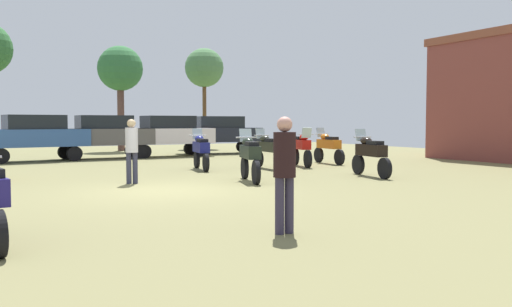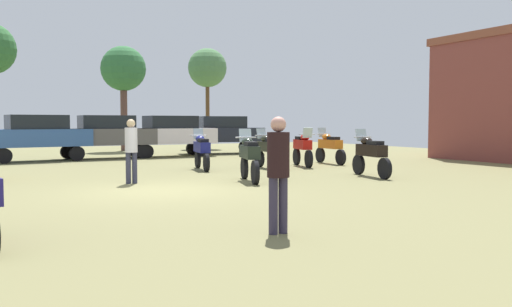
{
  "view_description": "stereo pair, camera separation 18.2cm",
  "coord_description": "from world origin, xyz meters",
  "px_view_note": "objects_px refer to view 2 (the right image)",
  "views": [
    {
      "loc": [
        -4.34,
        -12.6,
        1.71
      ],
      "look_at": [
        3.71,
        2.08,
        0.73
      ],
      "focal_mm": 37.7,
      "sensor_mm": 36.0,
      "label": 1
    },
    {
      "loc": [
        -4.18,
        -12.69,
        1.71
      ],
      "look_at": [
        3.71,
        2.08,
        0.73
      ],
      "focal_mm": 37.7,
      "sensor_mm": 36.0,
      "label": 2
    }
  ],
  "objects_px": {
    "motorcycle_1": "(202,150)",
    "car_3": "(107,133)",
    "car_2": "(37,134)",
    "person_2": "(131,146)",
    "motorcycle_9": "(303,147)",
    "person_1": "(278,165)",
    "tree_2": "(123,70)",
    "motorcycle_6": "(249,156)",
    "motorcycle_10": "(371,153)",
    "motorcycle_5": "(330,146)",
    "car_4": "(170,133)",
    "tree_1": "(207,69)",
    "motorcycle_2": "(269,149)",
    "car_1": "(222,132)"
  },
  "relations": [
    {
      "from": "motorcycle_9",
      "to": "car_4",
      "type": "height_order",
      "value": "car_4"
    },
    {
      "from": "motorcycle_1",
      "to": "tree_2",
      "type": "xyz_separation_m",
      "value": [
        0.82,
        13.99,
        4.02
      ]
    },
    {
      "from": "car_4",
      "to": "tree_2",
      "type": "relative_size",
      "value": 0.71
    },
    {
      "from": "motorcycle_5",
      "to": "motorcycle_10",
      "type": "distance_m",
      "value": 5.22
    },
    {
      "from": "motorcycle_10",
      "to": "motorcycle_9",
      "type": "bearing_deg",
      "value": 96.9
    },
    {
      "from": "motorcycle_9",
      "to": "person_1",
      "type": "bearing_deg",
      "value": 69.75
    },
    {
      "from": "person_1",
      "to": "tree_2",
      "type": "height_order",
      "value": "tree_2"
    },
    {
      "from": "tree_2",
      "to": "tree_1",
      "type": "bearing_deg",
      "value": 8.04
    },
    {
      "from": "person_1",
      "to": "person_2",
      "type": "bearing_deg",
      "value": 91.27
    },
    {
      "from": "motorcycle_1",
      "to": "car_3",
      "type": "bearing_deg",
      "value": 113.35
    },
    {
      "from": "motorcycle_10",
      "to": "person_2",
      "type": "height_order",
      "value": "person_2"
    },
    {
      "from": "motorcycle_10",
      "to": "tree_2",
      "type": "xyz_separation_m",
      "value": [
        -2.87,
        18.71,
        4.01
      ]
    },
    {
      "from": "motorcycle_6",
      "to": "car_2",
      "type": "relative_size",
      "value": 0.48
    },
    {
      "from": "car_1",
      "to": "motorcycle_10",
      "type": "bearing_deg",
      "value": -173.94
    },
    {
      "from": "motorcycle_10",
      "to": "car_4",
      "type": "bearing_deg",
      "value": 110.55
    },
    {
      "from": "motorcycle_9",
      "to": "motorcycle_10",
      "type": "bearing_deg",
      "value": 101.06
    },
    {
      "from": "person_2",
      "to": "tree_2",
      "type": "xyz_separation_m",
      "value": [
        4.17,
        17.1,
        3.7
      ]
    },
    {
      "from": "car_3",
      "to": "tree_2",
      "type": "relative_size",
      "value": 0.7
    },
    {
      "from": "motorcycle_9",
      "to": "car_3",
      "type": "xyz_separation_m",
      "value": [
        -5.59,
        8.01,
        0.44
      ]
    },
    {
      "from": "motorcycle_5",
      "to": "person_2",
      "type": "relative_size",
      "value": 1.27
    },
    {
      "from": "motorcycle_9",
      "to": "tree_1",
      "type": "relative_size",
      "value": 0.32
    },
    {
      "from": "motorcycle_9",
      "to": "tree_1",
      "type": "distance_m",
      "value": 16.11
    },
    {
      "from": "motorcycle_6",
      "to": "motorcycle_10",
      "type": "xyz_separation_m",
      "value": [
        3.95,
        -0.56,
        -0.01
      ]
    },
    {
      "from": "motorcycle_9",
      "to": "tree_2",
      "type": "relative_size",
      "value": 0.34
    },
    {
      "from": "motorcycle_2",
      "to": "motorcycle_10",
      "type": "distance_m",
      "value": 4.22
    },
    {
      "from": "motorcycle_5",
      "to": "person_1",
      "type": "height_order",
      "value": "person_1"
    },
    {
      "from": "motorcycle_5",
      "to": "car_4",
      "type": "xyz_separation_m",
      "value": [
        -4.17,
        7.5,
        0.45
      ]
    },
    {
      "from": "motorcycle_1",
      "to": "motorcycle_10",
      "type": "xyz_separation_m",
      "value": [
        3.69,
        -4.72,
        0.01
      ]
    },
    {
      "from": "motorcycle_2",
      "to": "car_4",
      "type": "relative_size",
      "value": 0.51
    },
    {
      "from": "car_2",
      "to": "tree_2",
      "type": "distance_m",
      "value": 9.44
    },
    {
      "from": "car_2",
      "to": "person_2",
      "type": "bearing_deg",
      "value": -178.78
    },
    {
      "from": "motorcycle_2",
      "to": "motorcycle_5",
      "type": "distance_m",
      "value": 3.44
    },
    {
      "from": "motorcycle_1",
      "to": "car_2",
      "type": "bearing_deg",
      "value": 134.03
    },
    {
      "from": "tree_1",
      "to": "car_1",
      "type": "bearing_deg",
      "value": -105.95
    },
    {
      "from": "motorcycle_9",
      "to": "person_1",
      "type": "height_order",
      "value": "person_1"
    },
    {
      "from": "motorcycle_2",
      "to": "person_2",
      "type": "xyz_separation_m",
      "value": [
        -5.67,
        -2.37,
        0.32
      ]
    },
    {
      "from": "car_3",
      "to": "motorcycle_9",
      "type": "bearing_deg",
      "value": -145.18
    },
    {
      "from": "motorcycle_2",
      "to": "person_2",
      "type": "distance_m",
      "value": 6.15
    },
    {
      "from": "motorcycle_1",
      "to": "car_1",
      "type": "distance_m",
      "value": 9.91
    },
    {
      "from": "motorcycle_2",
      "to": "motorcycle_6",
      "type": "relative_size",
      "value": 1.03
    },
    {
      "from": "motorcycle_6",
      "to": "person_1",
      "type": "bearing_deg",
      "value": -97.87
    },
    {
      "from": "motorcycle_9",
      "to": "car_3",
      "type": "height_order",
      "value": "car_3"
    },
    {
      "from": "motorcycle_6",
      "to": "person_2",
      "type": "distance_m",
      "value": 3.29
    },
    {
      "from": "car_3",
      "to": "person_2",
      "type": "xyz_separation_m",
      "value": [
        -1.71,
        -10.63,
        -0.13
      ]
    },
    {
      "from": "motorcycle_1",
      "to": "tree_1",
      "type": "xyz_separation_m",
      "value": [
        6.5,
        14.8,
        4.45
      ]
    },
    {
      "from": "motorcycle_1",
      "to": "motorcycle_6",
      "type": "distance_m",
      "value": 4.17
    },
    {
      "from": "car_3",
      "to": "person_2",
      "type": "relative_size",
      "value": 2.43
    },
    {
      "from": "car_2",
      "to": "car_4",
      "type": "height_order",
      "value": "same"
    },
    {
      "from": "motorcycle_2",
      "to": "car_2",
      "type": "height_order",
      "value": "car_2"
    },
    {
      "from": "motorcycle_1",
      "to": "car_1",
      "type": "relative_size",
      "value": 0.48
    }
  ]
}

